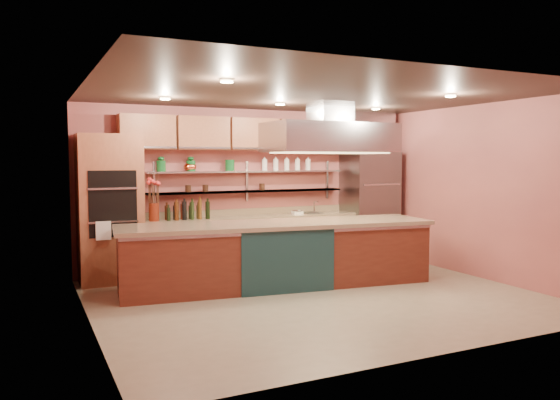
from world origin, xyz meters
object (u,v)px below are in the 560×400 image
flower_vase (154,212)px  copper_kettle (189,167)px  refrigerator (370,204)px  kitchen_scale (297,211)px  island (278,254)px  green_canister (230,165)px

flower_vase → copper_kettle: bearing=18.8°
refrigerator → kitchen_scale: size_ratio=11.76×
island → copper_kettle: size_ratio=26.22×
island → refrigerator: bearing=34.0°
refrigerator → copper_kettle: size_ratio=11.87×
copper_kettle → green_canister: size_ratio=0.92×
island → copper_kettle: bearing=128.0°
flower_vase → green_canister: size_ratio=1.50×
island → kitchen_scale: kitchen_scale is taller
flower_vase → green_canister: bearing=9.1°
refrigerator → kitchen_scale: refrigerator is taller
copper_kettle → green_canister: (0.72, 0.00, 0.03)m
refrigerator → copper_kettle: refrigerator is taller
island → green_canister: green_canister is taller
refrigerator → kitchen_scale: (-1.55, 0.01, -0.07)m
refrigerator → copper_kettle: (-3.48, 0.23, 0.74)m
kitchen_scale → refrigerator: bearing=-18.9°
refrigerator → kitchen_scale: 1.56m
island → copper_kettle: 2.21m
refrigerator → copper_kettle: 3.57m
flower_vase → kitchen_scale: flower_vase is taller
refrigerator → flower_vase: 4.13m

